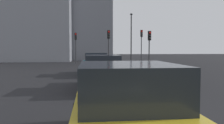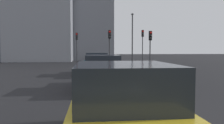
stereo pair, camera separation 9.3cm
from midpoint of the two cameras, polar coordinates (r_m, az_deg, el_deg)
The scene contains 12 objects.
ground_plane at distance 7.10m, azimuth 11.32°, elevation -13.07°, with size 160.00×160.00×0.20m, color black.
car_teal_right_lead at distance 16.62m, azimuth -4.03°, elevation -0.56°, with size 4.82×2.10×1.63m.
car_black_right_second at distance 10.59m, azimuth -2.31°, elevation -2.76°, with size 4.41×1.98×1.62m.
car_yellow_right_third at distance 3.99m, azimuth 3.49°, elevation -12.79°, with size 4.12×2.06×1.65m.
traffic_light_near_left at distance 29.49m, azimuth 8.00°, elevation 5.76°, with size 0.32×0.29×4.44m.
traffic_light_near_right at distance 24.08m, azimuth -0.53°, elevation 5.58°, with size 0.33×0.30×3.96m.
traffic_light_far_left at distance 21.74m, azimuth 10.00°, elevation 5.23°, with size 0.32×0.30×3.66m.
traffic_light_far_right at distance 29.50m, azimuth -8.99°, elevation 5.24°, with size 0.32×0.29×4.06m.
street_lamp_kerbside at distance 30.40m, azimuth 5.36°, elevation 7.31°, with size 0.56×0.36×6.78m.
building_facade_left at distance 43.01m, azimuth -5.25°, elevation 11.08°, with size 10.63×7.62×15.47m, color slate.
building_facade_center at distance 40.26m, azimuth -16.86°, elevation 9.33°, with size 12.68×9.92×12.46m, color gray.
building_facade_right at distance 42.18m, azimuth -24.81°, elevation 7.69°, with size 10.10×11.35×10.70m, color slate.
Camera 2 is at (-6.53, 1.90, 1.89)m, focal length 35.40 mm.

